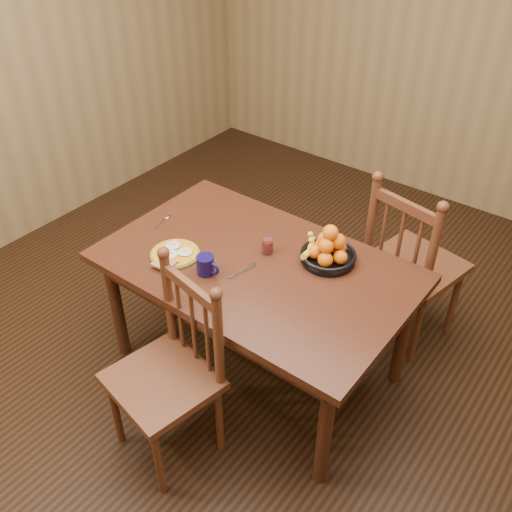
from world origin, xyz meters
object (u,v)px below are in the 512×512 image
Objects in this scene: chair_far at (411,265)px; coffee_mug at (206,265)px; fruit_bowl at (328,251)px; chair_near at (170,374)px; dining_table at (256,277)px; breakfast_plate at (175,254)px.

chair_far is 1.23m from coffee_mug.
chair_far is at bearing 63.29° from fruit_bowl.
dining_table is at bearing 100.02° from chair_near.
coffee_mug is at bearing -132.96° from fruit_bowl.
chair_far is (0.54, 0.77, -0.14)m from dining_table.
chair_far is 1.06× the size of chair_near.
dining_table is at bearing 54.74° from coffee_mug.
coffee_mug is (-0.69, -0.98, 0.28)m from chair_far.
chair_near is 3.15× the size of fruit_bowl.
dining_table is at bearing -138.39° from fruit_bowl.
coffee_mug is (-0.15, -0.21, 0.14)m from dining_table.
fruit_bowl is at bearing 83.22° from chair_near.
chair_far is 1.36m from breakfast_plate.
chair_far is 3.34× the size of fruit_bowl.
coffee_mug is at bearing -125.26° from dining_table.
coffee_mug is (-0.14, 0.44, 0.30)m from chair_near.
coffee_mug is 0.63m from fruit_bowl.
breakfast_plate is at bearing -145.60° from fruit_bowl.
chair_near is (-0.01, -0.66, -0.17)m from dining_table.
coffee_mug is 0.41× the size of fruit_bowl.
breakfast_plate is 0.23m from coffee_mug.
chair_far is 3.71× the size of breakfast_plate.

